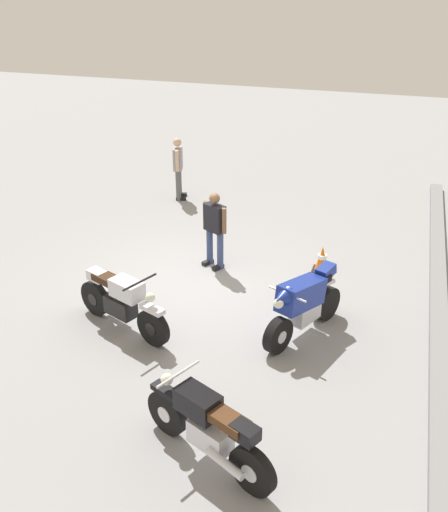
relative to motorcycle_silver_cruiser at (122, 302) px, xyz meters
name	(u,v)px	position (x,y,z in m)	size (l,w,h in m)	color
ground_plane	(189,283)	(-1.81, 0.50, -0.52)	(40.00, 40.00, 0.00)	gray
curb_edge	(439,318)	(-1.81, 5.10, -0.45)	(14.00, 0.30, 0.15)	gray
motorcycle_silver_cruiser	(122,302)	(0.00, 0.00, 0.00)	(0.99, 1.98, 1.09)	black
motorcycle_blue_sportbike	(303,303)	(-0.74, 2.91, 0.07)	(1.86, 1.03, 1.14)	black
motorcycle_black_cruiser	(208,428)	(2.37, 2.33, 0.00)	(1.04, 1.94, 1.09)	black
person_in_black_shirt	(215,226)	(-2.65, 0.75, 0.36)	(0.47, 0.59, 1.58)	#384772
person_in_gray_shirt	(178,165)	(-6.05, -1.38, 0.39)	(0.63, 0.42, 1.61)	#59595B
traffic_cone	(322,259)	(-3.09, 2.86, -0.26)	(0.36, 0.36, 0.53)	black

